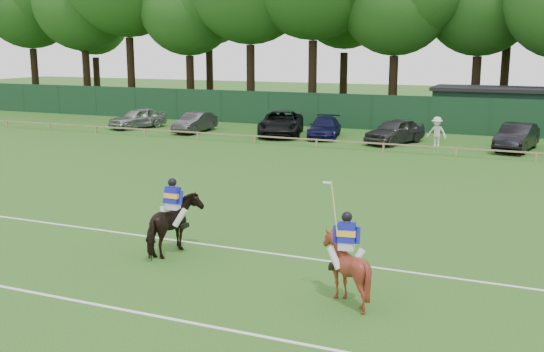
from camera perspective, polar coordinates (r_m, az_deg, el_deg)
The scene contains 18 objects.
ground at distance 20.28m, azimuth -4.63°, elevation -5.35°, with size 160.00×160.00×0.00m, color #1E4C14.
horse_dark at distance 18.47m, azimuth -8.81°, elevation -4.43°, with size 0.91×2.00×1.69m, color black.
horse_chestnut at distance 15.08m, azimuth 6.61°, elevation -8.25°, with size 1.30×1.46×1.60m, color maroon.
sedan_silver at distance 47.22m, azimuth -11.95°, elevation 5.11°, with size 1.74×4.31×1.47m, color gray.
sedan_grey at distance 44.34m, azimuth -6.92°, elevation 4.79°, with size 1.43×4.11×1.35m, color #29292B.
suv_black at distance 42.43m, azimuth 0.83°, elevation 4.74°, with size 2.68×5.80×1.61m, color black.
sedan_navy at distance 41.57m, azimuth 4.72°, elevation 4.36°, with size 1.86×4.56×1.32m, color #12133B.
hatch_grey at distance 39.64m, azimuth 10.95°, elevation 3.98°, with size 1.81×4.51×1.54m, color #313134.
estate_black at distance 38.91m, azimuth 21.07°, elevation 3.27°, with size 1.63×4.66×1.54m, color black.
spectator_left at distance 38.43m, azimuth 14.55°, elevation 3.80°, with size 1.18×0.68×1.83m, color silver.
rider_dark at distance 18.27m, azimuth -8.91°, elevation -2.18°, with size 0.94×0.39×1.41m.
rider_chestnut at distance 14.84m, azimuth 6.66°, elevation -5.60°, with size 0.96×0.53×2.05m.
polo_ball at distance 21.09m, azimuth -7.98°, elevation -4.63°, with size 0.09×0.09×0.09m, color silver.
pitch_lines at distance 17.42m, azimuth -10.01°, elevation -8.37°, with size 60.00×5.10×0.01m.
pitch_rail at distance 36.72m, azimuth 8.46°, elevation 2.96°, with size 62.10×0.10×0.50m.
perimeter_fence at distance 45.32m, azimuth 11.38°, elevation 5.52°, with size 92.08×0.08×2.50m.
utility_shed at distance 47.46m, azimuth 19.28°, elevation 5.71°, with size 8.40×4.40×3.04m.
tree_row at distance 52.97m, azimuth 15.23°, elevation 4.84°, with size 96.00×12.00×21.00m, color #26561C, non-canonical shape.
Camera 1 is at (9.04, -17.16, 5.92)m, focal length 42.00 mm.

